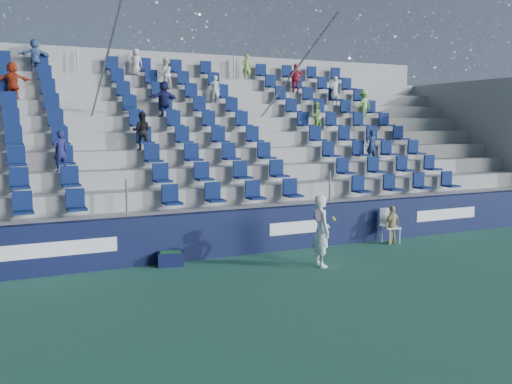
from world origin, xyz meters
The scene contains 7 objects.
ground centered at (0.00, 0.00, 0.00)m, with size 70.00×70.00×0.00m, color #2A634A.
sponsor_wall centered at (0.00, 3.15, 0.60)m, with size 24.00×0.32×1.20m.
grandstand centered at (-0.01, 8.24, 2.14)m, with size 24.00×8.17×6.63m.
tennis_player centered at (1.16, 1.12, 0.88)m, with size 0.69×0.70×1.75m.
line_judge_chair centered at (4.45, 2.66, 0.58)m, with size 0.53×0.54×1.01m.
line_judge centered at (4.45, 2.50, 0.56)m, with size 0.66×0.27×1.12m, color tan.
ball_bin centered at (-2.15, 2.75, 0.19)m, with size 0.70×0.54×0.35m.
Camera 1 is at (-6.19, -10.50, 3.45)m, focal length 40.00 mm.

